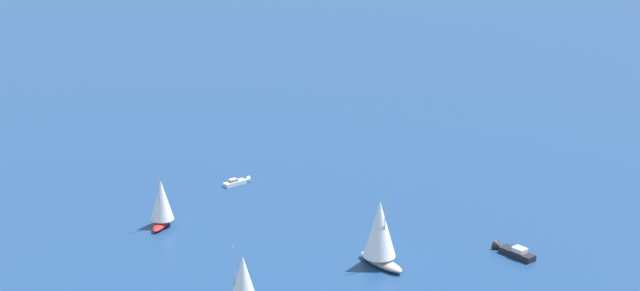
{
  "coord_description": "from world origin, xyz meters",
  "views": [
    {
      "loc": [
        -69.53,
        -92.06,
        61.87
      ],
      "look_at": [
        0.0,
        0.0,
        23.97
      ],
      "focal_mm": 57.2,
      "sensor_mm": 36.0,
      "label": 1
    }
  ],
  "objects": [
    {
      "name": "motorboat_inshore",
      "position": [
        35.53,
        0.26,
        0.54
      ],
      "size": [
        2.15,
        7.01,
        2.01
      ],
      "color": "black",
      "rests_on": "ground_plane"
    },
    {
      "name": "sailboat_near_centre",
      "position": [
        17.64,
        9.26,
        5.03
      ],
      "size": [
        4.83,
        8.6,
        11.01
      ],
      "color": "#9E9993",
      "rests_on": "ground_plane"
    },
    {
      "name": "sailboat_mid_cluster",
      "position": [
        -0.08,
        40.91,
        3.87
      ],
      "size": [
        6.19,
        5.68,
        8.48
      ],
      "color": "#B21E1E",
      "rests_on": "ground_plane"
    },
    {
      "name": "motorboat_ahead",
      "position": [
        19.59,
        49.67,
        0.4
      ],
      "size": [
        5.15,
        1.5,
        1.48
      ],
      "color": "white",
      "rests_on": "ground_plane"
    }
  ]
}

